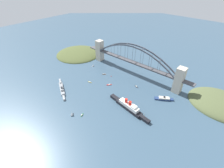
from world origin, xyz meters
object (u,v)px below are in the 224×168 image
(harbor_ferry_steamer, at_px, (164,99))
(small_boat_0, at_px, (93,65))
(harbor_arch_bridge, at_px, (133,62))
(naval_cruiser, at_px, (62,89))
(small_boat_6, at_px, (109,85))
(channel_marker_buoy, at_px, (111,76))
(small_boat_4, at_px, (136,87))
(small_boat_1, at_px, (104,74))
(ocean_liner, at_px, (129,107))
(small_boat_3, at_px, (90,82))
(small_boat_2, at_px, (72,114))
(seaplane_taxiing_near_bridge, at_px, (142,67))
(small_boat_5, at_px, (82,115))

(harbor_ferry_steamer, relative_size, small_boat_0, 4.88)
(harbor_arch_bridge, height_order, harbor_ferry_steamer, harbor_arch_bridge)
(naval_cruiser, relative_size, small_boat_6, 6.69)
(channel_marker_buoy, bearing_deg, small_boat_4, -176.11)
(small_boat_0, distance_m, small_boat_1, 52.86)
(ocean_liner, distance_m, small_boat_3, 122.98)
(naval_cruiser, relative_size, harbor_ferry_steamer, 2.08)
(ocean_liner, height_order, channel_marker_buoy, ocean_liner)
(small_boat_2, height_order, small_boat_6, small_boat_2)
(seaplane_taxiing_near_bridge, height_order, small_boat_6, seaplane_taxiing_near_bridge)
(naval_cruiser, distance_m, small_boat_1, 111.26)
(seaplane_taxiing_near_bridge, bearing_deg, channel_marker_buoy, 70.09)
(channel_marker_buoy, bearing_deg, small_boat_0, -5.30)
(small_boat_0, bearing_deg, channel_marker_buoy, 174.70)
(ocean_liner, xyz_separation_m, naval_cruiser, (147.39, 48.47, -2.87))
(naval_cruiser, height_order, small_boat_3, naval_cruiser)
(small_boat_3, height_order, small_boat_6, small_boat_3)
(harbor_arch_bridge, height_order, small_boat_1, harbor_arch_bridge)
(harbor_ferry_steamer, bearing_deg, small_boat_1, 3.60)
(small_boat_0, xyz_separation_m, small_boat_6, (-92.66, 37.01, -2.72))
(small_boat_5, xyz_separation_m, small_boat_6, (26.86, -104.25, 0.01))
(harbor_ferry_steamer, xyz_separation_m, small_boat_5, (91.90, 139.76, -1.74))
(naval_cruiser, bearing_deg, channel_marker_buoy, -111.83)
(ocean_liner, relative_size, channel_marker_buoy, 35.93)
(small_boat_5, xyz_separation_m, channel_marker_buoy, (48.14, -134.64, 0.42))
(seaplane_taxiing_near_bridge, distance_m, small_boat_5, 226.26)
(harbor_ferry_steamer, height_order, small_boat_1, harbor_ferry_steamer)
(small_boat_1, distance_m, small_boat_2, 151.85)
(small_boat_5, bearing_deg, small_boat_4, -100.02)
(channel_marker_buoy, bearing_deg, ocean_liner, 147.61)
(small_boat_2, xyz_separation_m, small_boat_4, (-38.04, -151.53, -3.19))
(harbor_arch_bridge, relative_size, seaplane_taxiing_near_bridge, 28.85)
(small_boat_1, distance_m, channel_marker_buoy, 20.47)
(naval_cruiser, relative_size, small_boat_5, 8.56)
(naval_cruiser, bearing_deg, seaplane_taxiing_near_bridge, -110.98)
(small_boat_3, distance_m, small_boat_5, 106.61)
(small_boat_5, distance_m, small_boat_6, 107.66)
(small_boat_0, relative_size, small_boat_4, 0.67)
(harbor_arch_bridge, xyz_separation_m, small_boat_2, (-3.59, 194.36, -27.55))
(harbor_ferry_steamer, distance_m, small_boat_4, 67.25)
(small_boat_2, relative_size, small_boat_4, 0.77)
(harbor_ferry_steamer, distance_m, small_boat_5, 167.28)
(naval_cruiser, relative_size, small_boat_2, 8.87)
(small_boat_3, xyz_separation_m, small_boat_5, (-68.39, 81.78, -0.05))
(seaplane_taxiing_near_bridge, bearing_deg, harbor_ferry_steamer, 141.22)
(naval_cruiser, bearing_deg, small_boat_5, 167.09)
(small_boat_1, bearing_deg, naval_cruiser, 76.76)
(channel_marker_buoy, bearing_deg, harbor_ferry_steamer, -177.91)
(harbor_ferry_steamer, distance_m, seaplane_taxiing_near_bridge, 137.31)
(harbor_arch_bridge, bearing_deg, seaplane_taxiing_near_bridge, -92.40)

